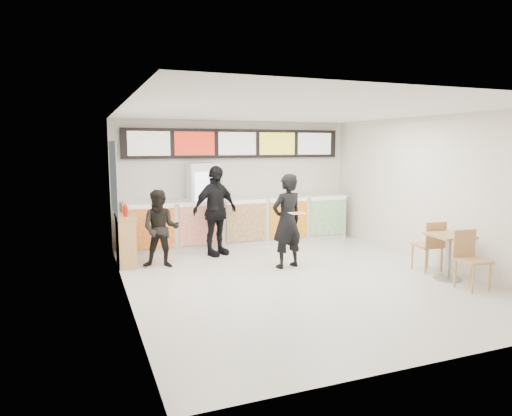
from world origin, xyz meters
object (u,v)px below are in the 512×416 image
customer_mid (215,211)px  cafe_table (449,248)px  drinks_fridge (204,206)px  service_counter (241,221)px  customer_main (287,221)px  customer_left (161,229)px  condiment_ledge (126,240)px

customer_mid → cafe_table: (3.39, -3.31, -0.41)m
drinks_fridge → cafe_table: size_ratio=1.17×
service_counter → customer_main: bearing=-86.7°
customer_left → condiment_ledge: (-0.64, 0.42, -0.25)m
drinks_fridge → customer_main: (1.07, -2.35, -0.07)m
customer_main → cafe_table: bearing=130.4°
customer_main → cafe_table: size_ratio=1.09×
service_counter → customer_main: 2.36m
customer_left → condiment_ledge: size_ratio=1.27×
customer_left → cafe_table: (4.68, -2.72, -0.20)m
customer_main → customer_mid: bearing=-68.0°
drinks_fridge → customer_left: 1.91m
condiment_ledge → cafe_table: bearing=-30.5°
customer_left → customer_mid: customer_mid is taller
drinks_fridge → customer_left: size_ratio=1.29×
service_counter → condiment_ledge: 2.99m
customer_left → customer_mid: 1.44m
customer_main → customer_left: bearing=-33.9°
customer_left → cafe_table: bearing=-10.9°
customer_mid → cafe_table: 4.76m
drinks_fridge → condiment_ledge: 2.19m
service_counter → customer_main: (0.13, -2.33, 0.36)m
condiment_ledge → customer_left: bearing=-33.2°
drinks_fridge → customer_left: drinks_fridge is taller
customer_mid → condiment_ledge: bearing=162.4°
customer_left → customer_mid: size_ratio=0.78×
service_counter → drinks_fridge: 1.03m
drinks_fridge → cafe_table: 5.40m
customer_main → cafe_table: (2.37, -1.80, -0.36)m
customer_mid → condiment_ledge: size_ratio=1.62×
customer_mid → cafe_table: customer_mid is taller
drinks_fridge → customer_main: size_ratio=1.07×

